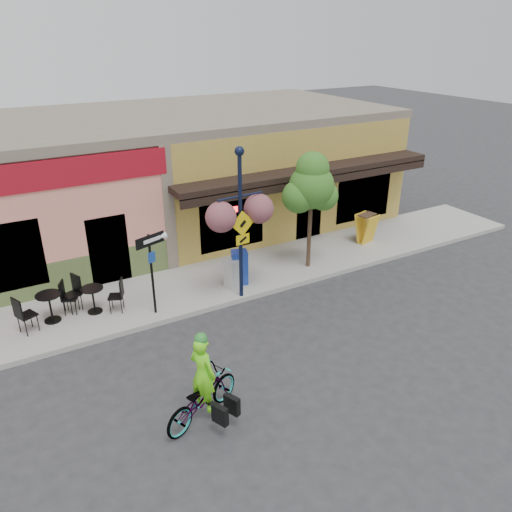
{
  "coord_description": "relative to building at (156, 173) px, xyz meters",
  "views": [
    {
      "loc": [
        -5.96,
        -10.81,
        7.37
      ],
      "look_at": [
        0.48,
        0.5,
        1.4
      ],
      "focal_mm": 35.0,
      "sensor_mm": 36.0,
      "label": 1
    }
  ],
  "objects": [
    {
      "name": "ground",
      "position": [
        0.0,
        -7.5,
        -2.25
      ],
      "size": [
        90.0,
        90.0,
        0.0
      ],
      "primitive_type": "plane",
      "color": "#2D2D30",
      "rests_on": "ground"
    },
    {
      "name": "sidewalk",
      "position": [
        0.0,
        -5.5,
        -2.17
      ],
      "size": [
        24.0,
        3.0,
        0.15
      ],
      "primitive_type": "cube",
      "color": "#9E9B93",
      "rests_on": "ground"
    },
    {
      "name": "curb",
      "position": [
        0.0,
        -6.95,
        -2.17
      ],
      "size": [
        24.0,
        0.12,
        0.15
      ],
      "primitive_type": "cube",
      "color": "#A8A59E",
      "rests_on": "ground"
    },
    {
      "name": "building",
      "position": [
        0.0,
        0.0,
        0.0
      ],
      "size": [
        18.2,
        8.2,
        4.5
      ],
      "primitive_type": null,
      "color": "#F08A76",
      "rests_on": "ground"
    },
    {
      "name": "bicycle",
      "position": [
        -2.94,
        -10.79,
        -1.73
      ],
      "size": [
        2.09,
        1.4,
        1.04
      ],
      "primitive_type": "imported",
      "rotation": [
        0.0,
        0.0,
        1.97
      ],
      "color": "maroon",
      "rests_on": "ground"
    },
    {
      "name": "cyclist_rider",
      "position": [
        -2.89,
        -10.79,
        -1.41
      ],
      "size": [
        0.61,
        0.72,
        1.69
      ],
      "primitive_type": "imported",
      "rotation": [
        0.0,
        0.0,
        1.97
      ],
      "color": "#74FC1A",
      "rests_on": "ground"
    },
    {
      "name": "lamp_post",
      "position": [
        0.07,
        -6.85,
        0.12
      ],
      "size": [
        1.45,
        0.66,
        4.43
      ],
      "primitive_type": null,
      "rotation": [
        0.0,
        0.0,
        0.07
      ],
      "color": "#101832",
      "rests_on": "sidewalk"
    },
    {
      "name": "one_way_sign",
      "position": [
        -2.46,
        -6.52,
        -0.93
      ],
      "size": [
        0.91,
        0.47,
        2.34
      ],
      "primitive_type": null,
      "rotation": [
        0.0,
        0.0,
        0.33
      ],
      "color": "black",
      "rests_on": "sidewalk"
    },
    {
      "name": "cafe_set_left",
      "position": [
        -5.03,
        -5.56,
        -1.57
      ],
      "size": [
        1.97,
        1.51,
        1.06
      ],
      "primitive_type": null,
      "rotation": [
        0.0,
        0.0,
        0.41
      ],
      "color": "black",
      "rests_on": "sidewalk"
    },
    {
      "name": "cafe_set_right",
      "position": [
        -3.92,
        -5.66,
        -1.61
      ],
      "size": [
        1.83,
        1.43,
        0.98
      ],
      "primitive_type": null,
      "rotation": [
        0.0,
        0.0,
        -0.43
      ],
      "color": "black",
      "rests_on": "sidewalk"
    },
    {
      "name": "newspaper_box_blue",
      "position": [
        0.41,
        -6.11,
        -1.57
      ],
      "size": [
        0.59,
        0.56,
        1.06
      ],
      "primitive_type": null,
      "rotation": [
        0.0,
        0.0,
        -0.34
      ],
      "color": "#19349B",
      "rests_on": "sidewalk"
    },
    {
      "name": "newspaper_box_grey",
      "position": [
        0.11,
        -6.21,
        -1.66
      ],
      "size": [
        0.5,
        0.48,
        0.88
      ],
      "primitive_type": null,
      "rotation": [
        0.0,
        0.0,
        0.3
      ],
      "color": "#AEAEAE",
      "rests_on": "sidewalk"
    },
    {
      "name": "street_tree",
      "position": [
        2.95,
        -6.16,
        -0.17
      ],
      "size": [
        1.58,
        1.58,
        3.87
      ],
      "primitive_type": null,
      "rotation": [
        0.0,
        0.0,
        0.05
      ],
      "color": "#3D7A26",
      "rests_on": "sidewalk"
    },
    {
      "name": "sandwich_board",
      "position": [
        5.98,
        -5.76,
        -1.55
      ],
      "size": [
        0.76,
        0.63,
        1.1
      ],
      "primitive_type": null,
      "rotation": [
        0.0,
        0.0,
        0.24
      ],
      "color": "yellow",
      "rests_on": "sidewalk"
    }
  ]
}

